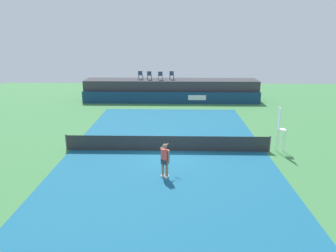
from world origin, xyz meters
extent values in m
plane|color=#3D7A42|center=(0.00, 3.00, 0.00)|extent=(48.00, 48.00, 0.00)
cube|color=#16597A|center=(0.00, 0.00, 0.00)|extent=(12.00, 22.00, 0.00)
cube|color=navy|center=(0.00, 13.50, 0.60)|extent=(18.00, 0.20, 1.20)
cube|color=white|center=(2.63, 13.39, 0.66)|extent=(1.80, 0.02, 0.50)
cube|color=#38383D|center=(0.00, 15.30, 1.10)|extent=(18.00, 2.80, 2.20)
cylinder|color=#2D3D56|center=(-3.01, 15.62, 2.42)|extent=(0.04, 0.04, 0.44)
cylinder|color=#2D3D56|center=(-3.41, 15.64, 2.42)|extent=(0.04, 0.04, 0.44)
cylinder|color=#2D3D56|center=(-3.04, 15.22, 2.42)|extent=(0.04, 0.04, 0.44)
cylinder|color=#2D3D56|center=(-3.44, 15.24, 2.42)|extent=(0.04, 0.04, 0.44)
cube|color=#2D3D56|center=(-3.22, 15.43, 2.66)|extent=(0.47, 0.47, 0.03)
cube|color=#2D3D56|center=(-3.24, 15.22, 2.88)|extent=(0.44, 0.05, 0.42)
cylinder|color=#2D3D56|center=(-2.05, 15.36, 2.42)|extent=(0.04, 0.04, 0.44)
cylinder|color=#2D3D56|center=(-2.46, 15.38, 2.42)|extent=(0.04, 0.04, 0.44)
cylinder|color=#2D3D56|center=(-2.07, 14.96, 2.42)|extent=(0.04, 0.04, 0.44)
cylinder|color=#2D3D56|center=(-2.47, 14.98, 2.42)|extent=(0.04, 0.04, 0.44)
cube|color=#2D3D56|center=(-2.26, 15.17, 2.66)|extent=(0.46, 0.46, 0.03)
cube|color=#2D3D56|center=(-2.27, 14.96, 2.88)|extent=(0.44, 0.04, 0.42)
cylinder|color=#2D3D56|center=(-0.94, 15.23, 2.42)|extent=(0.04, 0.04, 0.44)
cylinder|color=#2D3D56|center=(-1.34, 15.20, 2.42)|extent=(0.04, 0.04, 0.44)
cylinder|color=#2D3D56|center=(-0.91, 14.83, 2.42)|extent=(0.04, 0.04, 0.44)
cylinder|color=#2D3D56|center=(-1.31, 14.80, 2.42)|extent=(0.04, 0.04, 0.44)
cube|color=#2D3D56|center=(-1.13, 15.01, 2.66)|extent=(0.47, 0.47, 0.03)
cube|color=#2D3D56|center=(-1.11, 14.81, 2.88)|extent=(0.44, 0.06, 0.42)
cylinder|color=#2D3D56|center=(0.28, 15.54, 2.42)|extent=(0.04, 0.04, 0.44)
cylinder|color=#2D3D56|center=(-0.12, 15.57, 2.42)|extent=(0.04, 0.04, 0.44)
cylinder|color=#2D3D56|center=(0.25, 15.14, 2.42)|extent=(0.04, 0.04, 0.44)
cylinder|color=#2D3D56|center=(-0.16, 15.17, 2.42)|extent=(0.04, 0.04, 0.44)
cube|color=#2D3D56|center=(0.06, 15.36, 2.66)|extent=(0.47, 0.47, 0.03)
cube|color=#2D3D56|center=(0.04, 15.15, 2.88)|extent=(0.44, 0.06, 0.42)
cylinder|color=white|center=(7.03, -0.21, 0.70)|extent=(0.04, 0.04, 1.40)
cylinder|color=white|center=(7.05, 0.19, 0.70)|extent=(0.04, 0.04, 1.40)
cylinder|color=white|center=(6.62, -0.19, 0.70)|extent=(0.04, 0.04, 1.40)
cylinder|color=white|center=(6.65, 0.21, 0.70)|extent=(0.04, 0.04, 1.40)
cube|color=white|center=(6.84, 0.00, 1.41)|extent=(0.47, 0.47, 0.03)
cube|color=white|center=(6.63, 0.01, 2.09)|extent=(0.05, 0.44, 1.33)
cube|color=#2D2D2D|center=(0.00, 0.00, 0.47)|extent=(12.40, 0.02, 0.95)
cylinder|color=#4C4C51|center=(-6.20, 0.00, 0.50)|extent=(0.10, 0.10, 1.00)
cylinder|color=#4C4C51|center=(6.20, 0.00, 0.50)|extent=(0.10, 0.10, 1.00)
cube|color=white|center=(0.08, -3.81, 0.05)|extent=(0.24, 0.28, 0.10)
cylinder|color=#997051|center=(0.08, -3.81, 0.51)|extent=(0.14, 0.14, 0.82)
cube|color=white|center=(-0.12, -3.68, 0.05)|extent=(0.24, 0.28, 0.10)
cylinder|color=#997051|center=(-0.12, -3.68, 0.51)|extent=(0.14, 0.14, 0.82)
cube|color=#333338|center=(-0.02, -3.74, 0.84)|extent=(0.40, 0.37, 0.24)
cube|color=#E54C47|center=(-0.02, -3.74, 1.20)|extent=(0.41, 0.37, 0.56)
sphere|color=#997051|center=(-0.02, -3.74, 1.66)|extent=(0.22, 0.22, 0.22)
cylinder|color=#997051|center=(0.18, -3.88, 1.18)|extent=(0.09, 0.09, 0.60)
cylinder|color=#997051|center=(-0.07, -3.39, 1.50)|extent=(0.41, 0.55, 0.14)
cylinder|color=black|center=(0.16, -3.04, 1.53)|extent=(0.27, 0.19, 0.03)
torus|color=black|center=(0.32, -2.80, 1.53)|extent=(0.27, 0.19, 0.30)
camera|label=1|loc=(0.50, -18.61, 7.02)|focal=34.60mm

